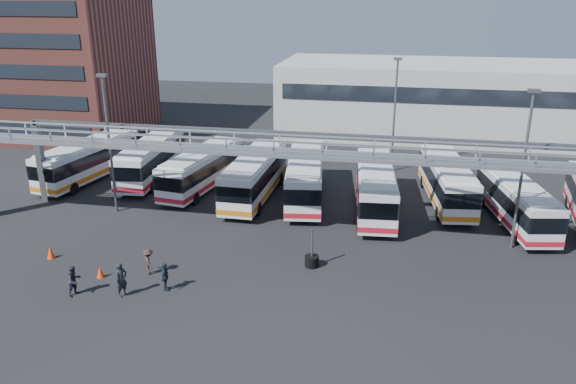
% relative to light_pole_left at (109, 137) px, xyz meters
% --- Properties ---
extents(ground, '(140.00, 140.00, 0.00)m').
position_rel_light_pole_left_xyz_m(ground, '(16.00, -8.00, -5.73)').
color(ground, black).
rests_on(ground, ground).
extents(gantry, '(51.40, 5.15, 7.10)m').
position_rel_light_pole_left_xyz_m(gantry, '(16.00, -2.13, -0.22)').
color(gantry, '#9A9CA2').
rests_on(gantry, ground).
extents(apartment_building, '(18.00, 15.00, 16.00)m').
position_rel_light_pole_left_xyz_m(apartment_building, '(-18.00, 22.00, 2.27)').
color(apartment_building, brown).
rests_on(apartment_building, ground).
extents(warehouse, '(42.00, 14.00, 8.00)m').
position_rel_light_pole_left_xyz_m(warehouse, '(28.00, 30.00, -1.73)').
color(warehouse, '#9E9E99').
rests_on(warehouse, ground).
extents(light_pole_left, '(0.70, 0.35, 10.21)m').
position_rel_light_pole_left_xyz_m(light_pole_left, '(0.00, 0.00, 0.00)').
color(light_pole_left, '#4C4F54').
rests_on(light_pole_left, ground).
extents(light_pole_mid, '(0.70, 0.35, 10.21)m').
position_rel_light_pole_left_xyz_m(light_pole_mid, '(28.00, -1.00, 0.00)').
color(light_pole_mid, '#4C4F54').
rests_on(light_pole_mid, ground).
extents(light_pole_back, '(0.70, 0.35, 10.21)m').
position_rel_light_pole_left_xyz_m(light_pole_back, '(20.00, 14.00, 0.00)').
color(light_pole_back, '#4C4F54').
rests_on(light_pole_back, ground).
extents(bus_0, '(4.38, 11.55, 3.43)m').
position_rel_light_pole_left_xyz_m(bus_0, '(-5.71, 6.39, -3.83)').
color(bus_0, silver).
rests_on(bus_0, ground).
extents(bus_1, '(3.39, 11.41, 3.42)m').
position_rel_light_pole_left_xyz_m(bus_1, '(-0.51, 7.73, -3.84)').
color(bus_1, silver).
rests_on(bus_1, ground).
extents(bus_2, '(4.11, 11.11, 3.30)m').
position_rel_light_pole_left_xyz_m(bus_2, '(4.73, 6.03, -3.90)').
color(bus_2, silver).
rests_on(bus_2, ground).
extents(bus_3, '(2.86, 11.52, 3.48)m').
position_rel_light_pole_left_xyz_m(bus_3, '(9.51, 4.85, -3.80)').
color(bus_3, silver).
rests_on(bus_3, ground).
extents(bus_4, '(4.13, 11.71, 3.48)m').
position_rel_light_pole_left_xyz_m(bus_4, '(13.48, 5.21, -3.80)').
color(bus_4, silver).
rests_on(bus_4, ground).
extents(bus_5, '(3.59, 11.62, 3.48)m').
position_rel_light_pole_left_xyz_m(bus_5, '(19.00, 3.73, -3.80)').
color(bus_5, silver).
rests_on(bus_5, ground).
extents(bus_6, '(3.93, 11.37, 3.38)m').
position_rel_light_pole_left_xyz_m(bus_6, '(24.31, 6.60, -3.86)').
color(bus_6, silver).
rests_on(bus_6, ground).
extents(bus_7, '(4.27, 10.65, 3.15)m').
position_rel_light_pole_left_xyz_m(bus_7, '(28.83, 3.16, -3.98)').
color(bus_7, silver).
rests_on(bus_7, ground).
extents(pedestrian_a, '(0.72, 0.84, 1.96)m').
position_rel_light_pole_left_xyz_m(pedestrian_a, '(6.23, -11.45, -4.75)').
color(pedestrian_a, black).
rests_on(pedestrian_a, ground).
extents(pedestrian_b, '(0.91, 1.01, 1.71)m').
position_rel_light_pole_left_xyz_m(pedestrian_b, '(3.65, -11.81, -4.87)').
color(pedestrian_b, '#25222F').
rests_on(pedestrian_b, ground).
extents(pedestrian_c, '(1.09, 1.16, 1.57)m').
position_rel_light_pole_left_xyz_m(pedestrian_c, '(6.61, -8.83, -4.94)').
color(pedestrian_c, '#322122').
rests_on(pedestrian_c, ground).
extents(pedestrian_d, '(0.51, 0.99, 1.62)m').
position_rel_light_pole_left_xyz_m(pedestrian_d, '(8.29, -10.40, -4.92)').
color(pedestrian_d, '#1A2530').
rests_on(pedestrian_d, ground).
extents(cone_left, '(0.56, 0.56, 0.70)m').
position_rel_light_pole_left_xyz_m(cone_left, '(4.00, -9.77, -5.38)').
color(cone_left, '#F83A0D').
rests_on(cone_left, ground).
extents(cone_right, '(0.52, 0.52, 0.78)m').
position_rel_light_pole_left_xyz_m(cone_right, '(-0.25, -8.08, -5.34)').
color(cone_right, '#F83A0D').
rests_on(cone_right, ground).
extents(tire_stack, '(0.85, 0.85, 2.43)m').
position_rel_light_pole_left_xyz_m(tire_stack, '(15.77, -6.05, -5.32)').
color(tire_stack, black).
rests_on(tire_stack, ground).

